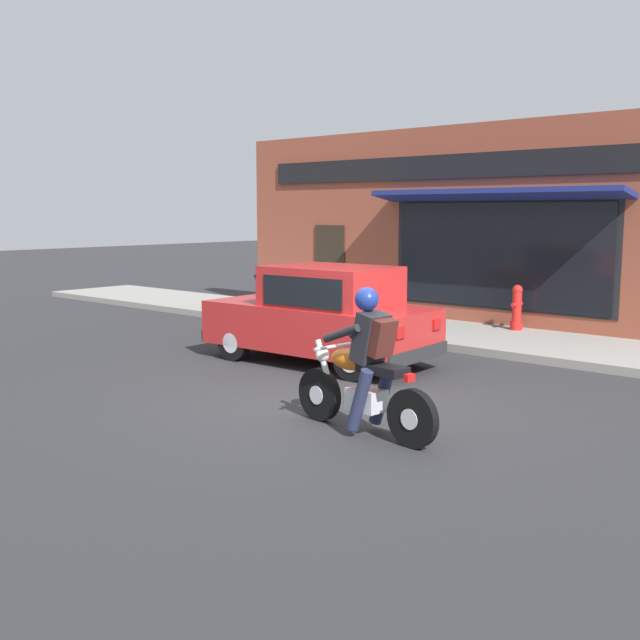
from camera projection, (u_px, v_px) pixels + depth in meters
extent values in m
plane|color=#2B2B2D|center=(338.00, 404.00, 9.51)|extent=(80.00, 80.00, 0.00)
cube|color=gray|center=(389.00, 327.00, 15.41)|extent=(2.60, 22.00, 0.14)
cube|color=brown|center=(446.00, 227.00, 16.04)|extent=(0.50, 11.08, 4.20)
cube|color=black|center=(498.00, 255.00, 15.02)|extent=(0.04, 4.65, 2.10)
cube|color=black|center=(499.00, 255.00, 15.04)|extent=(0.02, 4.88, 2.20)
cube|color=#2D2319|center=(330.00, 269.00, 17.97)|extent=(0.04, 0.90, 2.10)
cube|color=navy|center=(492.00, 195.00, 14.60)|extent=(0.81, 5.32, 0.24)
cube|color=black|center=(441.00, 167.00, 15.66)|extent=(0.06, 9.42, 0.50)
cylinder|color=black|center=(320.00, 394.00, 8.70)|extent=(0.16, 0.63, 0.62)
cylinder|color=silver|center=(320.00, 394.00, 8.70)|extent=(0.14, 0.23, 0.22)
cylinder|color=black|center=(412.00, 418.00, 7.69)|extent=(0.16, 0.63, 0.62)
cylinder|color=silver|center=(412.00, 418.00, 7.69)|extent=(0.14, 0.23, 0.22)
cube|color=silver|center=(366.00, 399.00, 8.15)|extent=(0.32, 0.43, 0.24)
ellipsoid|color=orange|center=(350.00, 359.00, 8.27)|extent=(0.35, 0.55, 0.24)
cube|color=black|center=(383.00, 369.00, 7.93)|extent=(0.32, 0.58, 0.10)
cylinder|color=silver|center=(325.00, 369.00, 8.59)|extent=(0.10, 0.33, 0.68)
cylinder|color=silver|center=(333.00, 347.00, 8.46)|extent=(0.56, 0.10, 0.04)
sphere|color=silver|center=(322.00, 355.00, 8.60)|extent=(0.16, 0.16, 0.16)
cylinder|color=silver|center=(404.00, 413.00, 7.98)|extent=(0.14, 0.56, 0.08)
cube|color=red|center=(409.00, 378.00, 7.67)|extent=(0.13, 0.07, 0.08)
cylinder|color=#282D4C|center=(360.00, 400.00, 7.97)|extent=(0.18, 0.36, 0.71)
cylinder|color=#282D4C|center=(382.00, 394.00, 8.22)|extent=(0.18, 0.36, 0.71)
cube|color=#232328|center=(370.00, 338.00, 8.02)|extent=(0.37, 0.36, 0.57)
cylinder|color=#232328|center=(341.00, 333.00, 8.05)|extent=(0.14, 0.53, 0.26)
cylinder|color=#232328|center=(367.00, 329.00, 8.32)|extent=(0.14, 0.53, 0.26)
sphere|color=navy|center=(367.00, 299.00, 8.00)|extent=(0.26, 0.26, 0.26)
cube|color=#4C1E19|center=(382.00, 338.00, 7.90)|extent=(0.30, 0.27, 0.42)
cylinder|color=black|center=(234.00, 342.00, 12.23)|extent=(0.20, 0.61, 0.60)
cylinder|color=silver|center=(234.00, 342.00, 12.23)|extent=(0.21, 0.34, 0.33)
cylinder|color=black|center=(291.00, 331.00, 13.35)|extent=(0.20, 0.61, 0.60)
cylinder|color=silver|center=(291.00, 331.00, 13.35)|extent=(0.21, 0.34, 0.33)
cylinder|color=black|center=(353.00, 360.00, 10.76)|extent=(0.20, 0.61, 0.60)
cylinder|color=silver|center=(353.00, 360.00, 10.76)|extent=(0.21, 0.34, 0.33)
cylinder|color=black|center=(406.00, 346.00, 11.87)|extent=(0.20, 0.61, 0.60)
cylinder|color=silver|center=(406.00, 346.00, 11.87)|extent=(0.21, 0.34, 0.33)
cube|color=red|center=(319.00, 326.00, 12.01)|extent=(1.79, 3.76, 0.70)
cube|color=red|center=(331.00, 287.00, 11.76)|extent=(1.52, 1.96, 0.66)
cube|color=black|center=(289.00, 287.00, 12.31)|extent=(1.34, 0.40, 0.51)
cube|color=black|center=(302.00, 292.00, 11.21)|extent=(0.09, 1.52, 0.46)
cube|color=black|center=(358.00, 285.00, 12.33)|extent=(0.09, 1.52, 0.46)
cube|color=silver|center=(215.00, 312.00, 12.75)|extent=(0.24, 0.05, 0.14)
cube|color=red|center=(400.00, 333.00, 10.45)|extent=(0.20, 0.05, 0.16)
cube|color=silver|center=(256.00, 306.00, 13.53)|extent=(0.24, 0.05, 0.14)
cube|color=red|center=(436.00, 324.00, 11.24)|extent=(0.20, 0.05, 0.16)
cube|color=#28282B|center=(238.00, 330.00, 13.17)|extent=(1.61, 0.19, 0.20)
cube|color=#28282B|center=(417.00, 355.00, 10.92)|extent=(1.61, 0.19, 0.20)
cylinder|color=red|center=(516.00, 326.00, 14.56)|extent=(0.24, 0.24, 0.16)
cylinder|color=red|center=(517.00, 307.00, 14.50)|extent=(0.18, 0.18, 0.58)
sphere|color=red|center=(517.00, 290.00, 14.46)|extent=(0.20, 0.20, 0.20)
cylinder|color=red|center=(514.00, 305.00, 14.40)|extent=(0.10, 0.08, 0.08)
cylinder|color=red|center=(520.00, 304.00, 14.59)|extent=(0.10, 0.08, 0.08)
cylinder|color=#514C47|center=(361.00, 295.00, 16.47)|extent=(0.52, 0.52, 0.90)
cylinder|color=black|center=(362.00, 273.00, 16.40)|extent=(0.56, 0.56, 0.08)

